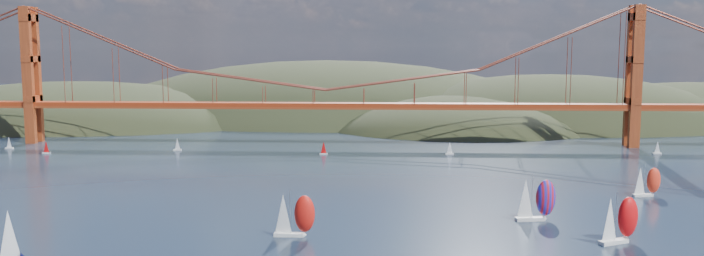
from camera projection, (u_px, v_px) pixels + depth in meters
name	position (u px, v px, depth m)	size (l,w,h in m)	color
headlands	(425.00, 142.00, 372.08)	(725.00, 225.00, 96.00)	black
bridge	(322.00, 64.00, 271.58)	(552.00, 12.00, 55.00)	#972C0F
racer_0	(293.00, 214.00, 142.11)	(8.61, 3.47, 9.93)	white
racer_1	(619.00, 219.00, 137.28)	(9.37, 6.85, 10.54)	white
racer_3	(646.00, 181.00, 180.25)	(7.67, 4.05, 8.61)	white
racer_rwb	(535.00, 199.00, 155.07)	(9.45, 4.75, 10.62)	silver
distant_boat_1	(9.00, 143.00, 263.38)	(3.00, 2.00, 4.70)	silver
distant_boat_2	(46.00, 147.00, 251.75)	(3.00, 2.00, 4.70)	silver
distant_boat_3	(177.00, 144.00, 258.73)	(3.00, 2.00, 4.70)	silver
distant_boat_4	(657.00, 148.00, 250.54)	(3.00, 2.00, 4.70)	silver
distant_boat_8	(450.00, 148.00, 249.32)	(3.00, 2.00, 4.70)	silver
distant_boat_9	(324.00, 148.00, 249.71)	(3.00, 2.00, 4.70)	silver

